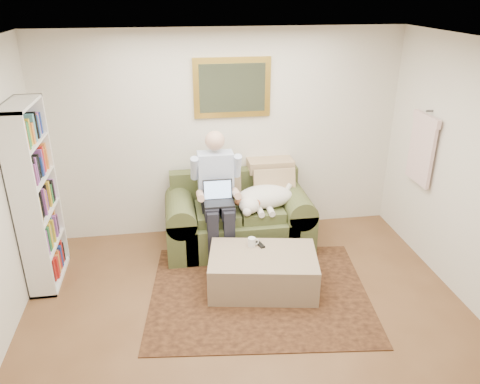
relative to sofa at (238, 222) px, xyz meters
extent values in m
cube|color=brown|center=(-0.11, -2.02, -0.31)|extent=(4.50, 5.00, 0.01)
cube|color=white|center=(-0.11, -2.02, 2.29)|extent=(4.50, 5.00, 0.01)
cube|color=beige|center=(-0.11, 0.48, 0.99)|extent=(4.50, 0.01, 2.60)
cube|color=black|center=(0.06, -1.07, -0.30)|extent=(2.50, 2.09, 0.01)
cube|color=brown|center=(0.00, -0.04, -0.09)|extent=(1.35, 0.87, 0.44)
cube|color=brown|center=(0.00, 0.34, 0.36)|extent=(1.64, 0.19, 0.45)
cube|color=brown|center=(-0.71, -0.04, -0.03)|extent=(0.36, 0.87, 0.90)
cube|color=brown|center=(0.71, -0.04, -0.03)|extent=(0.36, 0.87, 0.90)
cube|color=brown|center=(-0.27, -0.09, 0.20)|extent=(0.51, 0.58, 0.13)
cube|color=brown|center=(0.27, -0.09, 0.20)|extent=(0.51, 0.58, 0.13)
cube|color=black|center=(-0.27, -0.29, 0.42)|extent=(0.35, 0.24, 0.02)
cube|color=black|center=(-0.27, -0.17, 0.54)|extent=(0.35, 0.07, 0.24)
cube|color=#99BFF2|center=(-0.27, -0.18, 0.54)|extent=(0.31, 0.05, 0.21)
cube|color=tan|center=(0.12, -0.98, -0.10)|extent=(1.25, 0.91, 0.41)
cylinder|color=white|center=(0.03, -0.78, 0.16)|extent=(0.08, 0.08, 0.10)
cube|color=black|center=(0.13, -0.77, 0.12)|extent=(0.09, 0.16, 0.02)
cube|color=gold|center=(0.00, 0.46, 1.59)|extent=(0.94, 0.04, 0.72)
cube|color=gray|center=(0.00, 0.44, 1.59)|extent=(0.80, 0.01, 0.58)
camera|label=1|loc=(-0.78, -5.15, 2.72)|focal=35.00mm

